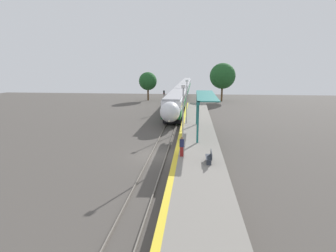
{
  "coord_description": "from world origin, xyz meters",
  "views": [
    {
      "loc": [
        3.17,
        -22.83,
        7.87
      ],
      "look_at": [
        0.55,
        3.28,
        2.1
      ],
      "focal_mm": 28.0,
      "sensor_mm": 36.0,
      "label": 1
    }
  ],
  "objects_px": {
    "railway_signal": "(164,99)",
    "lamppost_near": "(183,112)",
    "train": "(183,89)",
    "person_waiting": "(182,146)",
    "platform_bench": "(210,157)",
    "lamppost_mid": "(187,99)"
  },
  "relations": [
    {
      "from": "railway_signal",
      "to": "lamppost_near",
      "type": "xyz_separation_m",
      "value": [
        4.47,
        -24.01,
        1.59
      ]
    },
    {
      "from": "lamppost_near",
      "to": "train",
      "type": "bearing_deg",
      "value": 92.41
    },
    {
      "from": "person_waiting",
      "to": "railway_signal",
      "type": "distance_m",
      "value": 26.97
    },
    {
      "from": "person_waiting",
      "to": "lamppost_near",
      "type": "bearing_deg",
      "value": 90.85
    },
    {
      "from": "lamppost_near",
      "to": "person_waiting",
      "type": "bearing_deg",
      "value": -89.15
    },
    {
      "from": "train",
      "to": "railway_signal",
      "type": "relative_size",
      "value": 21.3
    },
    {
      "from": "train",
      "to": "person_waiting",
      "type": "distance_m",
      "value": 55.18
    },
    {
      "from": "platform_bench",
      "to": "lamppost_near",
      "type": "distance_m",
      "value": 5.2
    },
    {
      "from": "train",
      "to": "lamppost_mid",
      "type": "distance_m",
      "value": 41.9
    },
    {
      "from": "railway_signal",
      "to": "lamppost_mid",
      "type": "height_order",
      "value": "lamppost_mid"
    },
    {
      "from": "platform_bench",
      "to": "lamppost_near",
      "type": "bearing_deg",
      "value": 120.14
    },
    {
      "from": "platform_bench",
      "to": "person_waiting",
      "type": "xyz_separation_m",
      "value": [
        -2.19,
        1.25,
        0.39
      ]
    },
    {
      "from": "person_waiting",
      "to": "lamppost_near",
      "type": "xyz_separation_m",
      "value": [
        -0.04,
        2.58,
        2.34
      ]
    },
    {
      "from": "lamppost_mid",
      "to": "railway_signal",
      "type": "bearing_deg",
      "value": 108.63
    },
    {
      "from": "person_waiting",
      "to": "railway_signal",
      "type": "xyz_separation_m",
      "value": [
        -4.51,
        26.58,
        0.75
      ]
    },
    {
      "from": "platform_bench",
      "to": "lamppost_near",
      "type": "height_order",
      "value": "lamppost_near"
    },
    {
      "from": "train",
      "to": "lamppost_near",
      "type": "relative_size",
      "value": 15.3
    },
    {
      "from": "train",
      "to": "platform_bench",
      "type": "xyz_separation_m",
      "value": [
        4.44,
        -56.38,
        -0.82
      ]
    },
    {
      "from": "person_waiting",
      "to": "railway_signal",
      "type": "relative_size",
      "value": 0.41
    },
    {
      "from": "platform_bench",
      "to": "railway_signal",
      "type": "bearing_deg",
      "value": 103.52
    },
    {
      "from": "train",
      "to": "person_waiting",
      "type": "relative_size",
      "value": 51.82
    },
    {
      "from": "railway_signal",
      "to": "lamppost_mid",
      "type": "bearing_deg",
      "value": -71.37
    }
  ]
}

